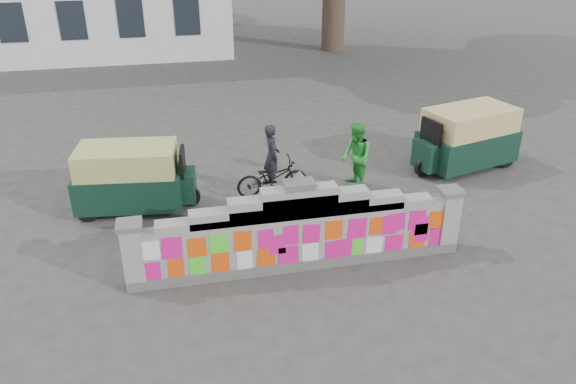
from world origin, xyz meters
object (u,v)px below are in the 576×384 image
rickshaw_left (132,177)px  rickshaw_right (466,137)px  cyclist_bike (272,178)px  cyclist_rider (272,166)px  pedestrian (356,157)px

rickshaw_left → rickshaw_right: rickshaw_right is taller
cyclist_bike → rickshaw_left: 3.21m
cyclist_rider → rickshaw_right: rickshaw_right is taller
cyclist_bike → cyclist_rider: bearing=-93.6°
rickshaw_right → pedestrian: bearing=-4.3°
cyclist_rider → rickshaw_left: size_ratio=0.55×
rickshaw_right → rickshaw_left: bearing=-11.3°
cyclist_bike → rickshaw_right: rickshaw_right is taller
pedestrian → rickshaw_left: (-5.25, 0.07, -0.05)m
cyclist_bike → pedestrian: pedestrian is taller
rickshaw_left → rickshaw_right: bearing=10.8°
cyclist_bike → pedestrian: 2.10m
cyclist_bike → cyclist_rider: cyclist_rider is taller
cyclist_rider → pedestrian: size_ratio=0.92×
cyclist_rider → pedestrian: (2.06, -0.05, 0.06)m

